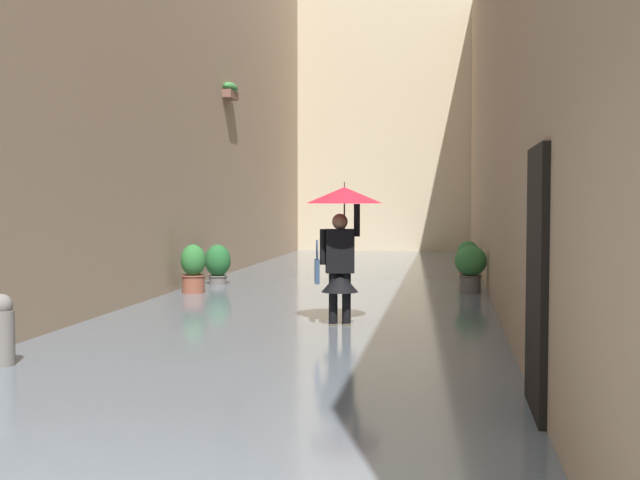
{
  "coord_description": "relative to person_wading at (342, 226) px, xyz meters",
  "views": [
    {
      "loc": [
        -2.13,
        3.18,
        1.77
      ],
      "look_at": [
        -0.28,
        -8.36,
        1.18
      ],
      "focal_mm": 44.67,
      "sensor_mm": 36.0,
      "label": 1
    }
  ],
  "objects": [
    {
      "name": "building_facade_far",
      "position": [
        0.73,
        -16.63,
        4.6
      ],
      "size": [
        9.33,
        1.8,
        12.04
      ],
      "primitive_type": "cube",
      "color": "beige",
      "rests_on": "ground_plane"
    },
    {
      "name": "building_facade_right",
      "position": [
        4.49,
        -4.14,
        4.19
      ],
      "size": [
        2.04,
        27.19,
        11.22
      ],
      "color": "gray",
      "rests_on": "ground_plane"
    },
    {
      "name": "potted_plant_mid_right",
      "position": [
        3.15,
        -4.76,
        -0.93
      ],
      "size": [
        0.52,
        0.52,
        0.88
      ],
      "color": "#66605B",
      "rests_on": "ground_plane"
    },
    {
      "name": "person_wading",
      "position": [
        0.0,
        0.0,
        0.0
      ],
      "size": [
        1.04,
        1.04,
        2.02
      ],
      "color": "#4C4233",
      "rests_on": "ground_plane"
    },
    {
      "name": "potted_plant_near_right",
      "position": [
        3.16,
        -3.24,
        -0.92
      ],
      "size": [
        0.46,
        0.46,
        0.97
      ],
      "color": "brown",
      "rests_on": "ground_plane"
    },
    {
      "name": "ground_plane",
      "position": [
        0.73,
        -4.14,
        -1.42
      ],
      "size": [
        60.0,
        60.0,
        0.0
      ],
      "primitive_type": "plane",
      "color": "gray"
    },
    {
      "name": "flood_water",
      "position": [
        0.73,
        -4.14,
        -1.38
      ],
      "size": [
        6.53,
        29.19,
        0.08
      ],
      "primitive_type": "cube",
      "color": "slate",
      "rests_on": "ground_plane"
    },
    {
      "name": "potted_plant_mid_left",
      "position": [
        -1.86,
        -7.25,
        -0.95
      ],
      "size": [
        0.46,
        0.46,
        0.87
      ],
      "color": "#9E563D",
      "rests_on": "ground_plane"
    },
    {
      "name": "mooring_bollard",
      "position": [
        3.08,
        3.2,
        -1.01
      ],
      "size": [
        0.26,
        0.26,
        0.82
      ],
      "color": "slate",
      "rests_on": "ground_plane"
    },
    {
      "name": "building_facade_left",
      "position": [
        -3.04,
        -4.13,
        2.64
      ],
      "size": [
        2.04,
        27.19,
        8.13
      ],
      "color": "gray",
      "rests_on": "ground_plane"
    },
    {
      "name": "potted_plant_near_left",
      "position": [
        -1.83,
        -4.08,
        -0.87
      ],
      "size": [
        0.58,
        0.58,
        0.94
      ],
      "color": "#66605B",
      "rests_on": "ground_plane"
    }
  ]
}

